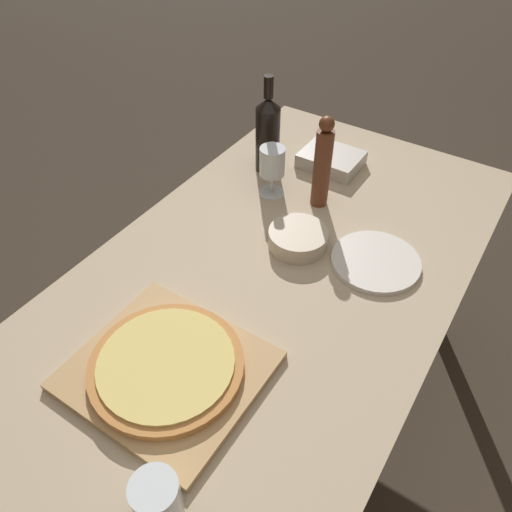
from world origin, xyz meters
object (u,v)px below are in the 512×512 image
(pepper_mill, at_px, (323,164))
(wine_glass, at_px, (272,164))
(wine_bottle, at_px, (268,133))
(small_bowl, at_px, (298,238))
(pizza, at_px, (166,365))

(pepper_mill, bearing_deg, wine_glass, -166.71)
(wine_bottle, height_order, small_bowl, wine_bottle)
(pizza, distance_m, pepper_mill, 0.69)
(pizza, height_order, wine_bottle, wine_bottle)
(pepper_mill, bearing_deg, pizza, -89.10)
(pepper_mill, bearing_deg, wine_bottle, 161.88)
(pizza, bearing_deg, wine_glass, 103.08)
(pepper_mill, relative_size, small_bowl, 1.76)
(wine_glass, height_order, small_bowl, wine_glass)
(wine_bottle, bearing_deg, pizza, -72.89)
(pizza, bearing_deg, small_bowl, 86.59)
(pizza, xyz_separation_m, wine_glass, (-0.15, 0.65, 0.07))
(wine_glass, bearing_deg, pizza, -76.92)
(pepper_mill, distance_m, small_bowl, 0.23)
(pizza, height_order, wine_glass, wine_glass)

